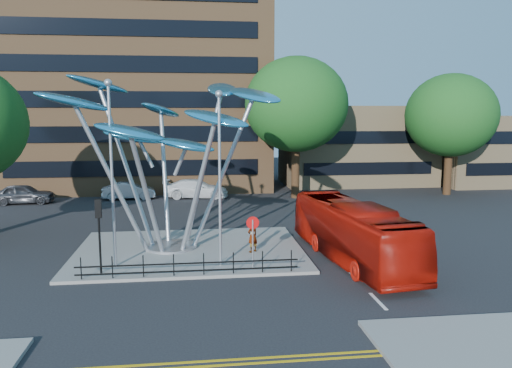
{
  "coord_description": "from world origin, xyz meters",
  "views": [
    {
      "loc": [
        -0.64,
        -20.2,
        7.5
      ],
      "look_at": [
        2.34,
        4.0,
        3.92
      ],
      "focal_mm": 35.0,
      "sensor_mm": 36.0,
      "label": 1
    }
  ],
  "objects": [
    {
      "name": "leaf_sculpture",
      "position": [
        -2.07,
        6.68,
        6.87
      ],
      "size": [
        12.72,
        9.54,
        9.51
      ],
      "color": "#9EA0A5",
      "rests_on": "traffic_island"
    },
    {
      "name": "double_yellow_near",
      "position": [
        0.0,
        -6.0,
        0.01
      ],
      "size": [
        40.0,
        0.12,
        0.01
      ],
      "primitive_type": "cube",
      "color": "gold",
      "rests_on": "ground"
    },
    {
      "name": "parked_car_mid",
      "position": [
        -6.32,
        23.0,
        0.73
      ],
      "size": [
        4.56,
        1.91,
        1.47
      ],
      "primitive_type": "imported",
      "rotation": [
        0.0,
        0.0,
        1.65
      ],
      "color": "#AFB2B7",
      "rests_on": "ground"
    },
    {
      "name": "brick_tower",
      "position": [
        -6.0,
        32.0,
        15.0
      ],
      "size": [
        25.0,
        15.0,
        30.0
      ],
      "primitive_type": "cube",
      "color": "brown",
      "rests_on": "ground"
    },
    {
      "name": "pedestrian",
      "position": [
        2.29,
        5.07,
        1.03
      ],
      "size": [
        0.76,
        0.73,
        1.76
      ],
      "primitive_type": "imported",
      "rotation": [
        0.0,
        0.0,
        3.83
      ],
      "color": "gray",
      "rests_on": "traffic_island"
    },
    {
      "name": "double_yellow_far",
      "position": [
        0.0,
        -6.3,
        0.01
      ],
      "size": [
        40.0,
        0.12,
        0.01
      ],
      "primitive_type": "cube",
      "color": "gold",
      "rests_on": "ground"
    },
    {
      "name": "parked_car_right",
      "position": [
        -0.58,
        23.0,
        0.8
      ],
      "size": [
        5.7,
        2.69,
        1.61
      ],
      "primitive_type": "imported",
      "rotation": [
        0.0,
        0.0,
        1.49
      ],
      "color": "silver",
      "rests_on": "ground"
    },
    {
      "name": "no_entry_sign_island",
      "position": [
        2.0,
        2.52,
        1.82
      ],
      "size": [
        0.6,
        0.1,
        2.45
      ],
      "color": "#9EA0A5",
      "rests_on": "traffic_island"
    },
    {
      "name": "traffic_light_island",
      "position": [
        -5.0,
        2.5,
        2.61
      ],
      "size": [
        0.28,
        0.18,
        3.42
      ],
      "color": "black",
      "rests_on": "traffic_island"
    },
    {
      "name": "traffic_island",
      "position": [
        -1.0,
        6.0,
        0.07
      ],
      "size": [
        12.0,
        9.0,
        0.15
      ],
      "primitive_type": "cube",
      "color": "slate",
      "rests_on": "ground"
    },
    {
      "name": "street_lamp_right",
      "position": [
        0.5,
        3.0,
        5.09
      ],
      "size": [
        0.36,
        0.36,
        8.3
      ],
      "color": "#9EA0A5",
      "rests_on": "traffic_island"
    },
    {
      "name": "ground",
      "position": [
        0.0,
        0.0,
        0.0
      ],
      "size": [
        120.0,
        120.0,
        0.0
      ],
      "primitive_type": "plane",
      "color": "black",
      "rests_on": "ground"
    },
    {
      "name": "low_building_far",
      "position": [
        30.0,
        28.0,
        3.5
      ],
      "size": [
        12.0,
        8.0,
        7.0
      ],
      "primitive_type": "cube",
      "color": "tan",
      "rests_on": "ground"
    },
    {
      "name": "red_bus",
      "position": [
        7.16,
        3.37,
        1.49
      ],
      "size": [
        3.83,
        10.96,
        2.99
      ],
      "primitive_type": "imported",
      "rotation": [
        0.0,
        0.0,
        0.13
      ],
      "color": "#A41107",
      "rests_on": "ground"
    },
    {
      "name": "street_lamp_left",
      "position": [
        -4.5,
        3.5,
        5.36
      ],
      "size": [
        0.36,
        0.36,
        8.8
      ],
      "color": "#9EA0A5",
      "rests_on": "traffic_island"
    },
    {
      "name": "tree_right",
      "position": [
        8.0,
        22.0,
        8.04
      ],
      "size": [
        8.8,
        8.8,
        12.11
      ],
      "color": "black",
      "rests_on": "ground"
    },
    {
      "name": "tree_far",
      "position": [
        22.0,
        22.0,
        7.11
      ],
      "size": [
        8.0,
        8.0,
        10.81
      ],
      "color": "black",
      "rests_on": "ground"
    },
    {
      "name": "low_building_near",
      "position": [
        16.0,
        30.0,
        4.0
      ],
      "size": [
        15.0,
        8.0,
        8.0
      ],
      "primitive_type": "cube",
      "color": "tan",
      "rests_on": "ground"
    },
    {
      "name": "parked_car_left",
      "position": [
        -14.58,
        21.88,
        0.81
      ],
      "size": [
        4.8,
        2.08,
        1.61
      ],
      "primitive_type": "imported",
      "rotation": [
        0.0,
        0.0,
        1.61
      ],
      "color": "#393B40",
      "rests_on": "ground"
    },
    {
      "name": "pedestrian_railing_front",
      "position": [
        -1.0,
        1.7,
        0.55
      ],
      "size": [
        10.0,
        0.06,
        1.0
      ],
      "color": "black",
      "rests_on": "traffic_island"
    }
  ]
}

